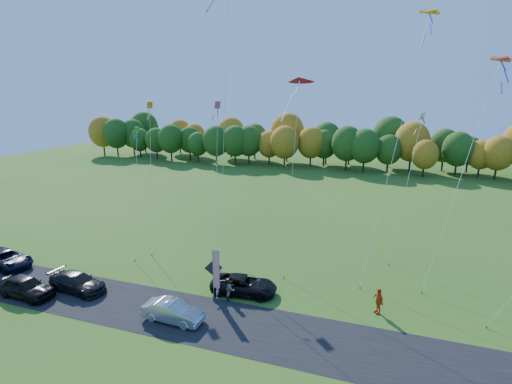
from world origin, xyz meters
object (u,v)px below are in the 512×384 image
(person_east, at_px, (378,301))
(feather_flag, at_px, (216,269))
(silver_sedan, at_px, (173,311))
(black_suv, at_px, (244,285))

(person_east, relative_size, feather_flag, 0.47)
(person_east, xyz_separation_m, feather_flag, (-12.01, -2.00, 1.58))
(silver_sedan, distance_m, feather_flag, 4.52)
(feather_flag, bearing_deg, silver_sedan, -112.65)
(black_suv, xyz_separation_m, silver_sedan, (-3.33, -5.33, -0.00))
(feather_flag, bearing_deg, person_east, 9.46)
(silver_sedan, distance_m, person_east, 14.79)
(black_suv, bearing_deg, silver_sedan, 142.31)
(black_suv, distance_m, silver_sedan, 6.28)
(black_suv, height_order, person_east, person_east)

